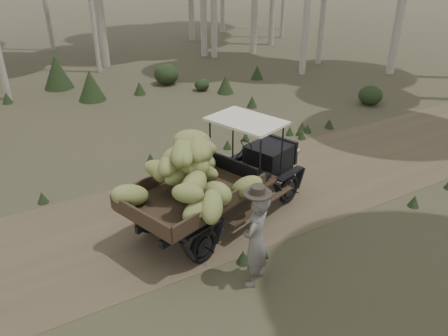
{
  "coord_description": "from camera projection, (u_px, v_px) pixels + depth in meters",
  "views": [
    {
      "loc": [
        -4.46,
        -7.88,
        5.61
      ],
      "look_at": [
        -0.17,
        -0.51,
        1.25
      ],
      "focal_mm": 35.0,
      "sensor_mm": 36.0,
      "label": 1
    }
  ],
  "objects": [
    {
      "name": "farmer",
      "position": [
        256.0,
        239.0,
        7.75
      ],
      "size": [
        0.82,
        0.75,
        2.04
      ],
      "rotation": [
        0.0,
        0.0,
        3.73
      ],
      "color": "#5B5954",
      "rests_on": "ground"
    },
    {
      "name": "dirt_track",
      "position": [
        219.0,
        204.0,
        10.62
      ],
      "size": [
        70.0,
        4.0,
        0.01
      ],
      "primitive_type": "cube",
      "color": "brown",
      "rests_on": "ground"
    },
    {
      "name": "banana_truck",
      "position": [
        206.0,
        172.0,
        9.09
      ],
      "size": [
        5.03,
        3.16,
        2.43
      ],
      "rotation": [
        0.0,
        0.0,
        0.32
      ],
      "color": "black",
      "rests_on": "ground"
    },
    {
      "name": "undergrowth",
      "position": [
        258.0,
        188.0,
        10.22
      ],
      "size": [
        20.5,
        24.94,
        1.4
      ],
      "color": "#233319",
      "rests_on": "ground"
    },
    {
      "name": "ground",
      "position": [
        219.0,
        204.0,
        10.62
      ],
      "size": [
        120.0,
        120.0,
        0.0
      ],
      "primitive_type": "plane",
      "color": "#473D2B",
      "rests_on": "ground"
    }
  ]
}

